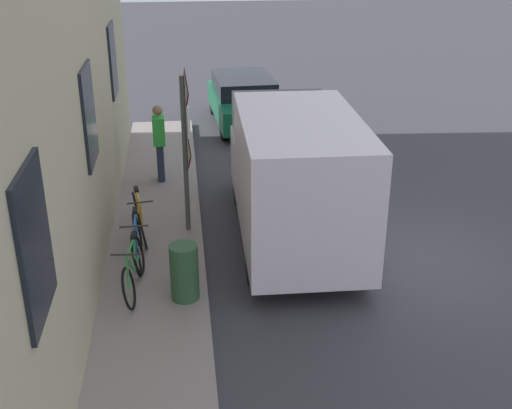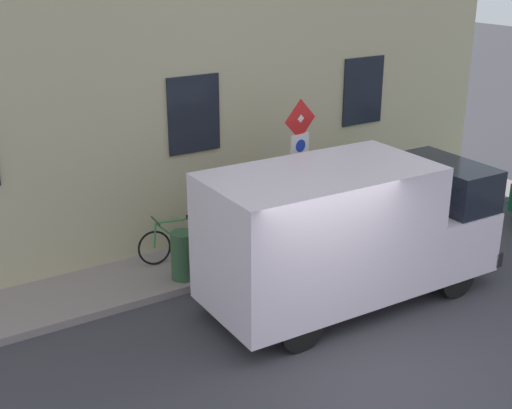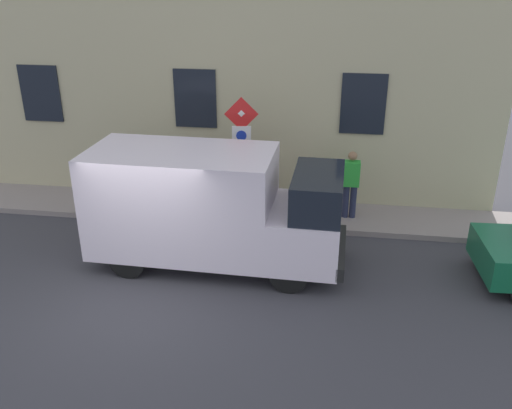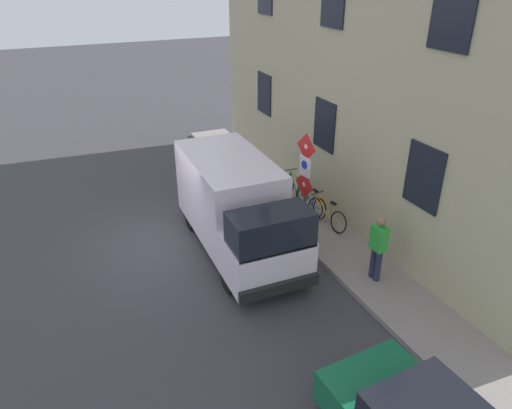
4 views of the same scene
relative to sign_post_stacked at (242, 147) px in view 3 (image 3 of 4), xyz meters
The scene contains 10 objects.
ground_plane 4.28m from the sign_post_stacked, 157.28° to the left, with size 80.00×80.00×0.00m, color #3A383F.
sidewalk_slab 2.52m from the sign_post_stacked, 66.20° to the left, with size 1.69×17.46×0.14m, color gray.
building_facade 3.33m from the sign_post_stacked, 38.43° to the left, with size 0.75×15.46×8.79m.
sign_post_stacked is the anchor object (origin of this frame).
delivery_van 2.05m from the sign_post_stacked, behind, with size 2.12×5.37×2.50m.
bicycle_orange 1.79m from the sign_post_stacked, 11.97° to the left, with size 0.49×1.71×0.89m.
bicycle_blue 2.13m from the sign_post_stacked, 51.05° to the left, with size 0.46×1.71×0.89m.
bicycle_green 2.77m from the sign_post_stacked, 66.14° to the left, with size 0.46×1.72×0.89m.
pedestrian 2.84m from the sign_post_stacked, 77.24° to the right, with size 0.27×0.41×1.72m.
litter_bin 2.84m from the sign_post_stacked, 86.56° to the left, with size 0.44×0.44×0.90m, color #2D5133.
Camera 3 is at (-8.49, -3.57, 5.87)m, focal length 37.92 mm.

